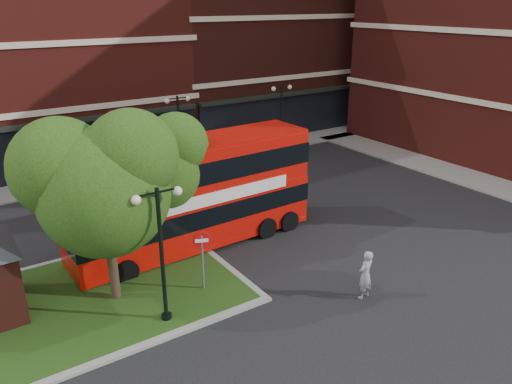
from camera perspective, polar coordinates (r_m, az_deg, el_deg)
ground at (r=20.50m, az=4.43°, el=-9.82°), size 120.00×120.00×0.00m
pavement_far at (r=33.81m, az=-13.04°, el=2.56°), size 44.00×3.00×0.12m
pavement_side at (r=33.38m, az=25.09°, el=0.81°), size 3.00×28.00×0.12m
terrace_far_right at (r=45.32m, az=-0.22°, el=17.96°), size 18.00×12.00×16.00m
traffic_island at (r=19.93m, az=-20.28°, el=-11.98°), size 12.60×7.60×0.15m
tree_island_west at (r=17.81m, az=-17.50°, el=1.37°), size 5.40×4.71×7.21m
tree_island_east at (r=21.14m, az=-11.57°, el=3.42°), size 4.46×3.90×6.29m
lamp_island at (r=16.82m, az=-10.76°, el=-6.49°), size 1.72×0.36×5.00m
lamp_far_left at (r=32.00m, az=-8.78°, el=6.98°), size 1.72×0.36×5.00m
lamp_far_right at (r=36.01m, az=2.90°, el=8.78°), size 1.72×0.36×5.00m
bus at (r=22.08m, az=-7.25°, el=0.52°), size 11.28×2.90×4.28m
woman at (r=19.21m, az=12.38°, el=-9.22°), size 0.78×0.58×1.94m
car_silver at (r=32.92m, az=-14.09°, el=3.04°), size 3.89×1.79×1.29m
car_white at (r=36.06m, az=1.79°, el=5.34°), size 4.29×1.53×1.41m
no_entry_sign at (r=18.83m, az=-6.19°, el=-6.53°), size 0.67×0.32×2.55m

